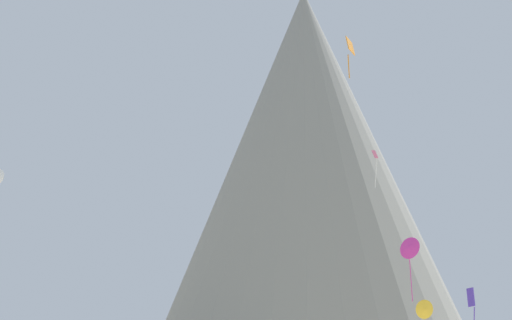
% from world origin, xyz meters
% --- Properties ---
extents(rock_massif, '(63.03, 63.03, 67.68)m').
position_xyz_m(rock_massif, '(-0.41, 73.86, 28.18)').
color(rock_massif, gray).
rests_on(rock_massif, ground_plane).
extents(kite_magenta_mid, '(2.29, 1.90, 6.67)m').
position_xyz_m(kite_magenta_mid, '(12.23, 40.64, 16.77)').
color(kite_magenta_mid, '#D1339E').
extents(kite_gold_low, '(1.43, 0.93, 1.36)m').
position_xyz_m(kite_gold_low, '(11.31, 18.95, 8.57)').
color(kite_gold_low, gold).
extents(kite_orange_high, '(0.72, 1.34, 3.68)m').
position_xyz_m(kite_orange_high, '(6.88, 18.81, 29.21)').
color(kite_orange_high, orange).
extents(kite_indigo_low, '(0.55, 0.73, 5.80)m').
position_xyz_m(kite_indigo_low, '(15.34, 24.18, 8.93)').
color(kite_indigo_low, '#5138B2').
extents(kite_rainbow_high, '(0.84, 0.59, 5.18)m').
position_xyz_m(kite_rainbow_high, '(9.80, 55.40, 30.90)').
color(kite_rainbow_high, '#E5668C').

